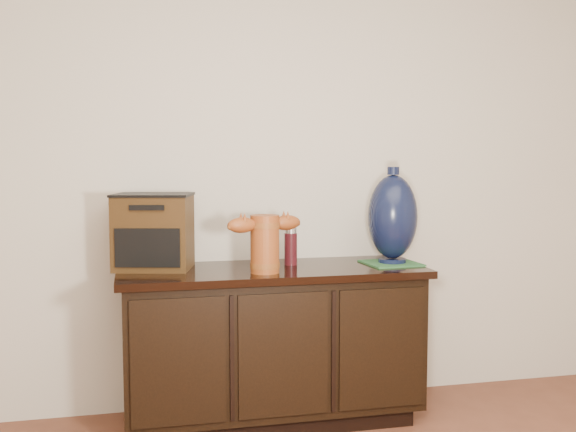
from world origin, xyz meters
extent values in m
plane|color=beige|center=(0.00, 2.50, 1.30)|extent=(4.50, 0.00, 4.50)
cube|color=black|center=(0.00, 2.23, 0.04)|extent=(1.29, 0.45, 0.08)
cube|color=black|center=(0.00, 2.23, 0.40)|extent=(1.40, 0.50, 0.64)
cube|color=black|center=(0.00, 2.23, 0.74)|extent=(1.46, 0.56, 0.03)
cube|color=black|center=(-0.47, 1.97, 0.40)|extent=(0.41, 0.01, 0.56)
cube|color=black|center=(0.00, 1.97, 0.40)|extent=(0.41, 0.01, 0.56)
cube|color=black|center=(0.47, 1.97, 0.40)|extent=(0.41, 0.01, 0.56)
cylinder|color=#93461A|center=(-0.06, 2.10, 0.89)|extent=(0.17, 0.17, 0.27)
cylinder|color=#4B220E|center=(-0.06, 2.10, 0.79)|extent=(0.17, 0.17, 0.03)
cylinder|color=#4B220E|center=(-0.06, 2.10, 0.98)|extent=(0.17, 0.17, 0.03)
ellipsoid|color=#93461A|center=(-0.17, 2.07, 0.98)|extent=(0.15, 0.10, 0.07)
ellipsoid|color=#93461A|center=(0.05, 2.13, 0.98)|extent=(0.15, 0.10, 0.07)
cube|color=#36220D|center=(-0.55, 2.33, 0.93)|extent=(0.40, 0.35, 0.35)
cube|color=black|center=(-0.59, 2.19, 0.87)|extent=(0.29, 0.08, 0.18)
cube|color=black|center=(-0.55, 2.33, 1.11)|extent=(0.41, 0.36, 0.01)
cube|color=#285A2F|center=(0.60, 2.21, 0.76)|extent=(0.27, 0.27, 0.01)
cylinder|color=black|center=(0.61, 2.21, 0.77)|extent=(0.14, 0.14, 0.02)
ellipsoid|color=black|center=(0.61, 2.21, 0.99)|extent=(0.26, 0.26, 0.42)
cylinder|color=black|center=(0.61, 2.21, 1.22)|extent=(0.06, 0.06, 0.04)
cylinder|color=#580F18|center=(0.11, 2.30, 0.83)|extent=(0.06, 0.06, 0.16)
cylinder|color=silver|center=(0.11, 2.30, 0.93)|extent=(0.06, 0.06, 0.03)
camera|label=1|loc=(-0.65, -0.90, 1.28)|focal=42.00mm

